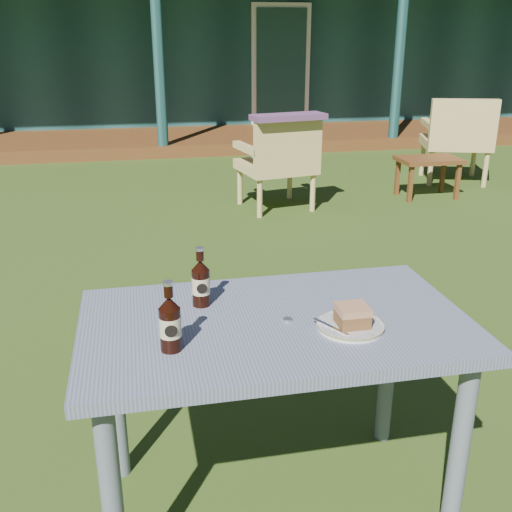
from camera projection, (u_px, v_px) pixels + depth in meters
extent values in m
plane|color=#334916|center=(212.00, 310.00, 3.58)|extent=(80.00, 80.00, 0.00)
cube|color=#183F3D|center=(146.00, 47.00, 11.84)|extent=(15.00, 6.00, 2.60)
cube|color=#5A3315|center=(160.00, 141.00, 8.69)|extent=(15.00, 1.80, 0.16)
cylinder|color=#183F3D|center=(159.00, 61.00, 7.55)|extent=(0.14, 0.14, 2.45)
cylinder|color=#183F3D|center=(399.00, 59.00, 8.17)|extent=(0.14, 0.14, 2.45)
cube|color=white|center=(281.00, 70.00, 9.55)|extent=(0.95, 0.06, 2.00)
cube|color=#193D38|center=(281.00, 70.00, 9.52)|extent=(0.80, 0.04, 1.85)
cube|color=slate|center=(275.00, 325.00, 1.86)|extent=(1.20, 0.70, 0.04)
cylinder|color=slate|center=(112.00, 504.00, 1.64)|extent=(0.06, 0.06, 0.68)
cylinder|color=slate|center=(459.00, 454.00, 1.84)|extent=(0.06, 0.06, 0.68)
cylinder|color=slate|center=(115.00, 395.00, 2.14)|extent=(0.06, 0.06, 0.68)
cylinder|color=slate|center=(388.00, 364.00, 2.33)|extent=(0.06, 0.06, 0.68)
cylinder|color=silver|center=(350.00, 326.00, 1.80)|extent=(0.20, 0.20, 0.01)
cylinder|color=olive|center=(350.00, 324.00, 1.80)|extent=(0.20, 0.20, 0.00)
cube|color=brown|center=(352.00, 319.00, 1.78)|extent=(0.09, 0.08, 0.04)
cube|color=#AB724C|center=(353.00, 309.00, 1.77)|extent=(0.09, 0.09, 0.02)
cube|color=silver|center=(331.00, 327.00, 1.77)|extent=(0.08, 0.13, 0.00)
cylinder|color=black|center=(201.00, 288.00, 1.93)|extent=(0.06, 0.06, 0.12)
cone|color=black|center=(200.00, 265.00, 1.91)|extent=(0.06, 0.06, 0.03)
cylinder|color=black|center=(200.00, 255.00, 1.89)|extent=(0.02, 0.02, 0.03)
cylinder|color=silver|center=(200.00, 249.00, 1.89)|extent=(0.03, 0.03, 0.01)
cylinder|color=#BCB785|center=(201.00, 285.00, 1.93)|extent=(0.06, 0.06, 0.06)
cylinder|color=black|center=(202.00, 289.00, 1.90)|extent=(0.03, 0.00, 0.03)
cylinder|color=black|center=(170.00, 329.00, 1.66)|extent=(0.06, 0.06, 0.13)
cone|color=black|center=(169.00, 303.00, 1.63)|extent=(0.06, 0.06, 0.04)
cylinder|color=black|center=(168.00, 291.00, 1.62)|extent=(0.03, 0.03, 0.04)
cylinder|color=silver|center=(168.00, 283.00, 1.61)|extent=(0.03, 0.03, 0.01)
cylinder|color=#BCB785|center=(170.00, 326.00, 1.65)|extent=(0.06, 0.06, 0.06)
cylinder|color=black|center=(171.00, 331.00, 1.62)|extent=(0.04, 0.00, 0.04)
cylinder|color=silver|center=(288.00, 320.00, 1.84)|extent=(0.03, 0.03, 0.01)
cube|color=tan|center=(276.00, 166.00, 5.55)|extent=(0.73, 0.70, 0.09)
cube|color=tan|center=(288.00, 144.00, 5.25)|extent=(0.63, 0.20, 0.41)
cube|color=tan|center=(302.00, 144.00, 5.61)|extent=(0.17, 0.55, 0.06)
cube|color=tan|center=(247.00, 149.00, 5.41)|extent=(0.17, 0.55, 0.06)
cylinder|color=tan|center=(290.00, 181.00, 5.94)|extent=(0.05, 0.05, 0.35)
cylinder|color=tan|center=(240.00, 186.00, 5.75)|extent=(0.05, 0.05, 0.35)
cylinder|color=tan|center=(313.00, 193.00, 5.51)|extent=(0.05, 0.05, 0.35)
cylinder|color=tan|center=(260.00, 198.00, 5.32)|extent=(0.05, 0.05, 0.35)
cube|color=tan|center=(455.00, 143.00, 6.57)|extent=(0.84, 0.81, 0.10)
cube|color=tan|center=(464.00, 121.00, 6.21)|extent=(0.68, 0.28, 0.45)
cube|color=tan|center=(485.00, 125.00, 6.49)|extent=(0.25, 0.59, 0.06)
cube|color=tan|center=(428.00, 124.00, 6.55)|extent=(0.25, 0.59, 0.06)
cylinder|color=tan|center=(473.00, 160.00, 6.87)|extent=(0.05, 0.05, 0.38)
cylinder|color=tan|center=(422.00, 159.00, 6.92)|extent=(0.05, 0.05, 0.38)
cylinder|color=tan|center=(485.00, 170.00, 6.38)|extent=(0.05, 0.05, 0.38)
cylinder|color=tan|center=(430.00, 169.00, 6.43)|extent=(0.05, 0.05, 0.38)
cube|color=#60395E|center=(289.00, 117.00, 5.16)|extent=(0.68, 0.35, 0.05)
cube|color=#5A3315|center=(429.00, 160.00, 5.91)|extent=(0.60, 0.40, 0.04)
cube|color=#5A3315|center=(410.00, 184.00, 5.80)|extent=(0.04, 0.04, 0.36)
cube|color=#5A3315|center=(458.00, 182.00, 5.89)|extent=(0.04, 0.04, 0.36)
cube|color=#5A3315|center=(397.00, 177.00, 6.07)|extent=(0.04, 0.04, 0.36)
cube|color=#5A3315|center=(443.00, 175.00, 6.17)|extent=(0.04, 0.04, 0.36)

